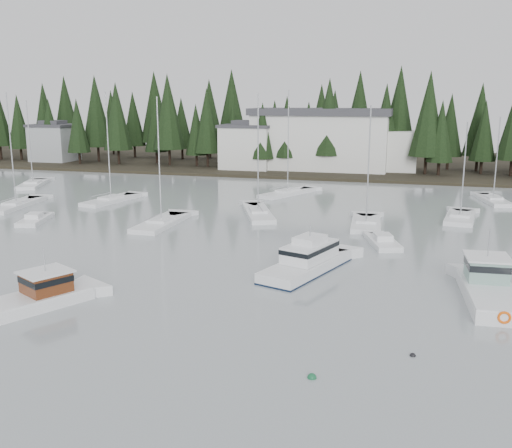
% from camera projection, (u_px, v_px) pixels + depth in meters
% --- Properties ---
extents(ground, '(260.00, 260.00, 0.00)m').
position_uv_depth(ground, '(138.00, 392.00, 26.16)').
color(ground, gray).
rests_on(ground, ground).
extents(far_shore_land, '(240.00, 54.00, 1.00)m').
position_uv_depth(far_shore_land, '(356.00, 164.00, 117.42)').
color(far_shore_land, black).
rests_on(far_shore_land, ground).
extents(conifer_treeline, '(200.00, 22.00, 20.00)m').
position_uv_depth(conifer_treeline, '(350.00, 170.00, 107.07)').
color(conifer_treeline, black).
rests_on(conifer_treeline, ground).
extents(house_west, '(9.54, 7.42, 8.75)m').
position_uv_depth(house_west, '(247.00, 146.00, 104.18)').
color(house_west, silver).
rests_on(house_west, ground).
extents(house_far_west, '(8.48, 7.42, 8.25)m').
position_uv_depth(house_far_west, '(54.00, 142.00, 117.08)').
color(house_far_west, '#999EA0').
rests_on(house_far_west, ground).
extents(harbor_inn, '(29.50, 11.50, 10.90)m').
position_uv_depth(harbor_inn, '(332.00, 140.00, 103.15)').
color(harbor_inn, silver).
rests_on(harbor_inn, ground).
extents(lobster_boat_brown, '(6.71, 9.10, 4.33)m').
position_uv_depth(lobster_boat_brown, '(27.00, 301.00, 36.44)').
color(lobster_boat_brown, white).
rests_on(lobster_boat_brown, ground).
extents(cabin_cruiser_center, '(6.09, 10.34, 4.24)m').
position_uv_depth(cabin_cruiser_center, '(307.00, 263.00, 44.36)').
color(cabin_cruiser_center, white).
rests_on(cabin_cruiser_center, ground).
extents(lobster_boat_teal, '(3.72, 9.26, 5.05)m').
position_uv_depth(lobster_boat_teal, '(489.00, 291.00, 38.15)').
color(lobster_boat_teal, white).
rests_on(lobster_boat_teal, ground).
extents(sailboat_0, '(4.18, 8.92, 11.46)m').
position_uv_depth(sailboat_0, '(493.00, 201.00, 74.07)').
color(sailboat_0, white).
rests_on(sailboat_0, ground).
extents(sailboat_1, '(3.55, 8.61, 13.05)m').
position_uv_depth(sailboat_1, '(366.00, 225.00, 60.24)').
color(sailboat_1, white).
rests_on(sailboat_1, ground).
extents(sailboat_2, '(3.97, 8.35, 11.28)m').
position_uv_depth(sailboat_2, '(460.00, 219.00, 63.22)').
color(sailboat_2, white).
rests_on(sailboat_2, ground).
extents(sailboat_3, '(6.27, 9.94, 13.45)m').
position_uv_depth(sailboat_3, '(33.00, 185.00, 87.74)').
color(sailboat_3, white).
rests_on(sailboat_3, ground).
extents(sailboat_4, '(6.79, 10.25, 14.84)m').
position_uv_depth(sailboat_4, '(288.00, 194.00, 79.51)').
color(sailboat_4, white).
rests_on(sailboat_4, ground).
extents(sailboat_6, '(2.99, 9.64, 13.90)m').
position_uv_depth(sailboat_6, '(161.00, 224.00, 60.62)').
color(sailboat_6, white).
rests_on(sailboat_6, ground).
extents(sailboat_7, '(6.62, 11.05, 14.30)m').
position_uv_depth(sailboat_7, '(258.00, 214.00, 65.86)').
color(sailboat_7, white).
rests_on(sailboat_7, ground).
extents(sailboat_8, '(4.32, 10.70, 14.49)m').
position_uv_depth(sailboat_8, '(16.00, 206.00, 70.74)').
color(sailboat_8, white).
rests_on(sailboat_8, ground).
extents(sailboat_9, '(4.25, 9.61, 14.56)m').
position_uv_depth(sailboat_9, '(111.00, 201.00, 74.12)').
color(sailboat_9, white).
rests_on(sailboat_9, ground).
extents(runabout_0, '(3.71, 6.06, 1.42)m').
position_uv_depth(runabout_0, '(35.00, 221.00, 61.87)').
color(runabout_0, white).
rests_on(runabout_0, ground).
extents(runabout_1, '(3.87, 6.20, 1.42)m').
position_uv_depth(runabout_1, '(383.00, 243.00, 52.41)').
color(runabout_1, white).
rests_on(runabout_1, ground).
extents(mooring_buoy_green, '(0.46, 0.46, 0.46)m').
position_uv_depth(mooring_buoy_green, '(312.00, 378.00, 27.50)').
color(mooring_buoy_green, '#145933').
rests_on(mooring_buoy_green, ground).
extents(mooring_buoy_dark, '(0.33, 0.33, 0.33)m').
position_uv_depth(mooring_buoy_dark, '(413.00, 356.00, 29.84)').
color(mooring_buoy_dark, black).
rests_on(mooring_buoy_dark, ground).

